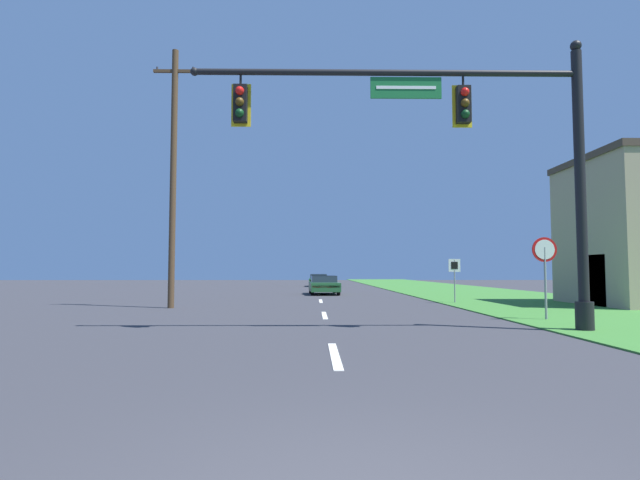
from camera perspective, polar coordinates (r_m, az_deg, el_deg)
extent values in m
cube|color=#38752D|center=(34.78, 17.53, -5.84)|extent=(10.00, 110.00, 0.04)
cube|color=silver|center=(9.13, 1.70, -13.03)|extent=(0.16, 2.80, 0.01)
cube|color=silver|center=(17.07, 0.51, -8.61)|extent=(0.16, 2.80, 0.01)
cube|color=silver|center=(25.05, 0.09, -7.00)|extent=(0.16, 2.80, 0.01)
cube|color=silver|center=(33.03, -0.13, -6.16)|extent=(0.16, 2.80, 0.01)
cube|color=silver|center=(41.03, -0.26, -5.65)|extent=(0.16, 2.80, 0.01)
cube|color=black|center=(23.92, 29.22, -4.08)|extent=(0.10, 1.20, 2.20)
cylinder|color=black|center=(14.22, 27.99, -7.66)|extent=(0.44, 0.44, 0.70)
cylinder|color=black|center=(14.33, 27.62, 5.28)|extent=(0.26, 0.26, 7.14)
sphere|color=black|center=(15.32, 27.20, 19.13)|extent=(0.28, 0.28, 0.28)
cylinder|color=black|center=(13.57, 7.62, 18.42)|extent=(9.82, 0.16, 0.16)
sphere|color=black|center=(13.77, -14.16, 18.15)|extent=(0.21, 0.21, 0.21)
cube|color=#196B33|center=(13.50, 9.79, 16.75)|extent=(1.82, 0.06, 0.55)
cube|color=white|center=(13.47, 9.81, 16.80)|extent=(1.53, 0.01, 0.08)
cylinder|color=black|center=(13.50, -9.06, 17.75)|extent=(0.06, 0.06, 0.35)
cube|color=yellow|center=(13.40, -9.00, 14.95)|extent=(0.50, 0.03, 1.11)
cube|color=black|center=(13.28, -9.08, 15.13)|extent=(0.34, 0.24, 0.95)
sphere|color=red|center=(13.24, -9.16, 16.50)|extent=(0.22, 0.22, 0.22)
sphere|color=#51380F|center=(13.14, -9.18, 15.33)|extent=(0.22, 0.22, 0.22)
sphere|color=#0F3D19|center=(13.06, -9.19, 14.14)|extent=(0.22, 0.22, 0.22)
cylinder|color=black|center=(13.91, 16.03, 17.18)|extent=(0.06, 0.06, 0.35)
cube|color=yellow|center=(13.82, 15.91, 14.47)|extent=(0.50, 0.03, 1.11)
cube|color=black|center=(13.70, 16.08, 14.64)|extent=(0.34, 0.24, 0.95)
sphere|color=red|center=(13.66, 16.23, 15.95)|extent=(0.22, 0.22, 0.22)
sphere|color=#51380F|center=(13.57, 16.25, 14.81)|extent=(0.22, 0.22, 0.22)
sphere|color=#0F3D19|center=(13.48, 16.28, 13.66)|extent=(0.22, 0.22, 0.22)
cylinder|color=black|center=(33.92, 1.64, -5.56)|extent=(0.22, 0.64, 0.64)
cylinder|color=black|center=(33.82, -1.08, -5.57)|extent=(0.22, 0.64, 0.64)
cylinder|color=black|center=(30.97, 2.11, -5.75)|extent=(0.22, 0.64, 0.64)
cylinder|color=black|center=(30.86, -0.86, -5.76)|extent=(0.22, 0.64, 0.64)
cube|color=#235B2D|center=(32.37, 0.45, -5.34)|extent=(2.01, 4.44, 0.55)
cube|color=#283342|center=(32.47, 0.43, -4.48)|extent=(1.68, 1.90, 0.42)
cube|color=#235B2D|center=(32.47, 0.43, -4.16)|extent=(1.64, 1.86, 0.06)
cube|color=#B71414|center=(30.22, 0.72, -5.36)|extent=(1.68, 0.13, 0.14)
cylinder|color=black|center=(50.53, 0.71, -4.90)|extent=(0.22, 0.64, 0.64)
cylinder|color=black|center=(50.51, -1.11, -4.90)|extent=(0.22, 0.64, 0.64)
cylinder|color=black|center=(47.61, 0.80, -4.99)|extent=(0.22, 0.64, 0.64)
cylinder|color=black|center=(47.59, -1.13, -4.99)|extent=(0.22, 0.64, 0.64)
cube|color=#235B2D|center=(49.05, -0.18, -4.74)|extent=(1.82, 4.32, 0.55)
cube|color=#283342|center=(49.15, -0.19, -4.17)|extent=(1.60, 1.81, 0.42)
cube|color=#235B2D|center=(49.15, -0.19, -3.96)|extent=(1.57, 1.78, 0.06)
cube|color=#B71414|center=(46.92, -0.16, -4.72)|extent=(1.67, 0.06, 0.14)
cylinder|color=gray|center=(16.77, 24.36, -4.50)|extent=(0.07, 0.07, 2.20)
cylinder|color=red|center=(16.78, 24.27, -1.00)|extent=(0.76, 0.04, 0.76)
cylinder|color=white|center=(16.75, 24.30, -1.00)|extent=(0.61, 0.01, 0.61)
cylinder|color=gray|center=(24.26, 15.13, -4.54)|extent=(0.06, 0.06, 2.00)
cube|color=white|center=(24.25, 15.10, -2.82)|extent=(0.55, 0.04, 0.60)
cube|color=black|center=(24.23, 15.12, -2.82)|extent=(0.31, 0.01, 0.34)
cylinder|color=#4C3823|center=(21.66, -16.44, 6.91)|extent=(0.26, 0.26, 10.78)
cube|color=#4C3823|center=(22.90, -16.23, 18.04)|extent=(1.80, 0.12, 0.12)
cylinder|color=#333338|center=(23.14, -18.11, 18.15)|extent=(0.08, 0.08, 0.12)
cylinder|color=#333338|center=(22.76, -14.30, 18.46)|extent=(0.08, 0.08, 0.12)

